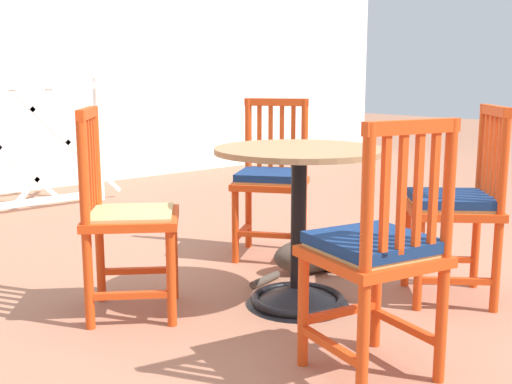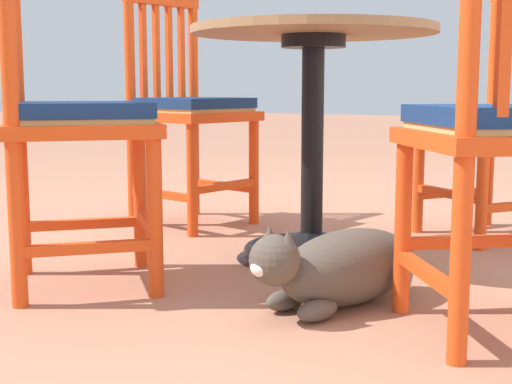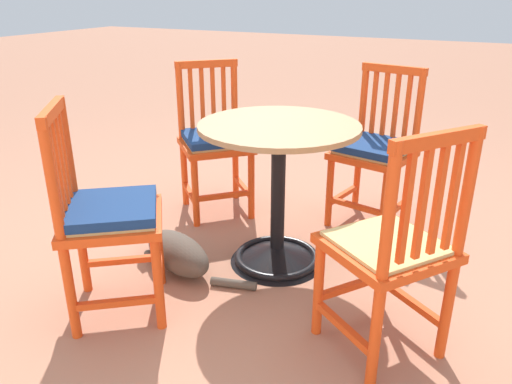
# 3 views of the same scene
# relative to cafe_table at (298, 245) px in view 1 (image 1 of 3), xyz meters

# --- Properties ---
(ground_plane) EXTENTS (24.00, 24.00, 0.00)m
(ground_plane) POSITION_rel_cafe_table_xyz_m (0.01, -0.21, -0.28)
(ground_plane) COLOR #A36B51
(cafe_table) EXTENTS (0.76, 0.76, 0.73)m
(cafe_table) POSITION_rel_cafe_table_xyz_m (0.00, 0.00, 0.00)
(cafe_table) COLOR black
(cafe_table) RESTS_ON ground_plane
(orange_chair_at_corner) EXTENTS (0.56, 0.56, 0.91)m
(orange_chair_at_corner) POSITION_rel_cafe_table_xyz_m (0.46, 0.68, 0.16)
(orange_chair_at_corner) COLOR #D64214
(orange_chair_at_corner) RESTS_ON ground_plane
(orange_chair_facing_out) EXTENTS (0.56, 0.56, 0.91)m
(orange_chair_facing_out) POSITION_rel_cafe_table_xyz_m (-0.64, 0.42, 0.15)
(orange_chair_facing_out) COLOR #D64214
(orange_chair_facing_out) RESTS_ON ground_plane
(orange_chair_tucked_in) EXTENTS (0.47, 0.47, 0.91)m
(orange_chair_tucked_in) POSITION_rel_cafe_table_xyz_m (-0.30, -0.68, 0.16)
(orange_chair_tucked_in) COLOR #D64214
(orange_chair_tucked_in) RESTS_ON ground_plane
(orange_chair_by_planter) EXTENTS (0.57, 0.57, 0.91)m
(orange_chair_by_planter) POSITION_rel_cafe_table_xyz_m (0.61, -0.42, 0.16)
(orange_chair_by_planter) COLOR #D64214
(orange_chair_by_planter) RESTS_ON ground_plane
(tabby_cat) EXTENTS (0.74, 0.34, 0.23)m
(tabby_cat) POSITION_rel_cafe_table_xyz_m (0.44, 0.28, -0.19)
(tabby_cat) COLOR #4C4238
(tabby_cat) RESTS_ON ground_plane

